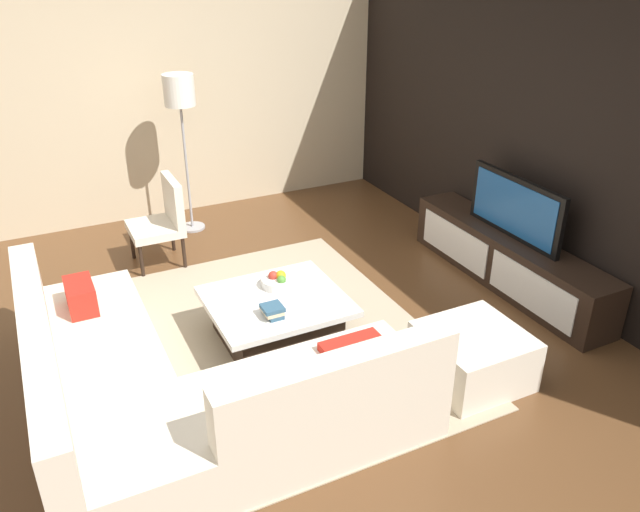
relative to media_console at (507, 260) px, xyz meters
name	(u,v)px	position (x,y,z in m)	size (l,w,h in m)	color
ground_plane	(271,348)	(0.00, -2.40, -0.25)	(14.00, 14.00, 0.00)	brown
feature_wall_back	(552,136)	(0.00, 0.30, 1.15)	(6.40, 0.12, 2.80)	black
side_wall_left	(175,92)	(-3.20, -2.20, 1.15)	(0.12, 5.20, 2.80)	beige
area_rug	(266,341)	(-0.10, -2.40, -0.24)	(3.12, 2.54, 0.01)	tan
media_console	(507,260)	(0.00, 0.00, 0.00)	(2.32, 0.43, 0.50)	black
television	(515,208)	(0.00, 0.00, 0.53)	(1.13, 0.06, 0.56)	black
sectional_couch	(178,388)	(0.53, -3.27, 0.03)	(2.49, 2.40, 0.82)	beige
coffee_table	(277,318)	(-0.10, -2.30, -0.05)	(0.95, 1.07, 0.38)	black
accent_chair_near	(163,217)	(-1.88, -2.75, 0.24)	(0.53, 0.50, 0.87)	black
floor_lamp	(180,100)	(-2.56, -2.31, 1.20)	(0.32, 0.32, 1.71)	#A5A5AA
ottoman	(473,356)	(1.02, -1.21, -0.05)	(0.70, 0.70, 0.40)	beige
fruit_bowl	(279,281)	(-0.28, -2.20, 0.18)	(0.28, 0.28, 0.13)	silver
book_stack	(272,310)	(0.12, -2.42, 0.17)	(0.20, 0.16, 0.09)	#2D516B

